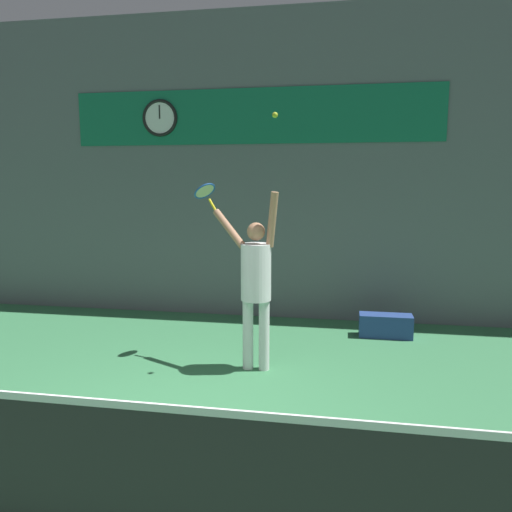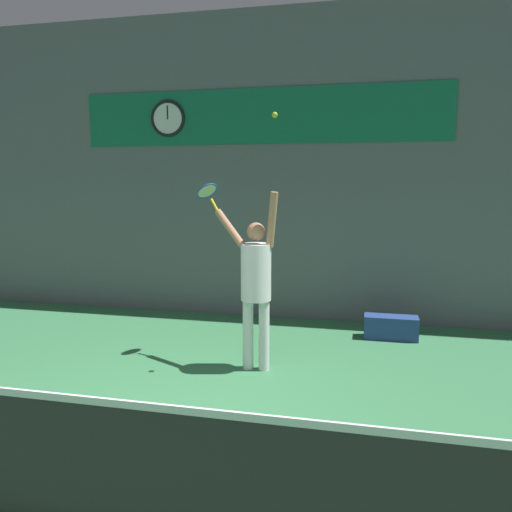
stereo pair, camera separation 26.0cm
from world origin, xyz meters
name	(u,v)px [view 1 (the left image)]	position (x,y,z in m)	size (l,w,h in m)	color
ground_plane	(156,454)	(0.00, 0.00, 0.00)	(18.00, 18.00, 0.00)	#387A4C
back_wall	(253,168)	(0.00, 4.50, 2.50)	(18.00, 0.10, 5.00)	slate
sponsor_banner	(252,116)	(0.00, 4.44, 3.33)	(6.03, 0.02, 0.88)	#146B4C
scoreboard_clock	(160,118)	(-1.56, 4.42, 3.33)	(0.61, 0.06, 0.61)	white
court_net	(95,466)	(0.00, -1.01, 0.50)	(6.66, 0.07, 1.06)	#333333
tennis_player	(256,279)	(0.49, 2.06, 1.13)	(0.91, 0.56, 2.17)	white
tennis_racket	(205,192)	(-0.25, 2.51, 2.15)	(0.38, 0.38, 0.37)	yellow
tennis_ball	(275,115)	(0.72, 2.02, 3.03)	(0.06, 0.06, 0.06)	#CCDB2D
equipment_bag	(386,326)	(2.16, 3.65, 0.17)	(0.77, 0.30, 0.34)	navy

